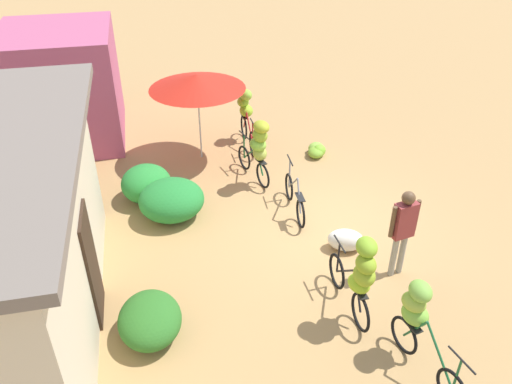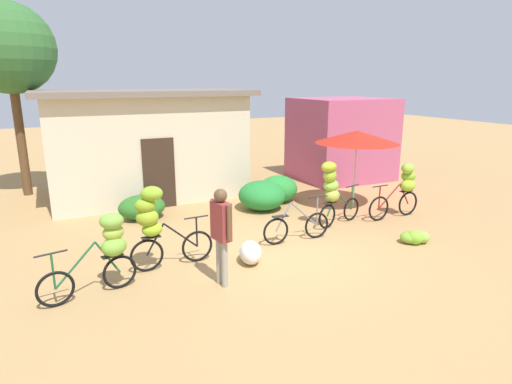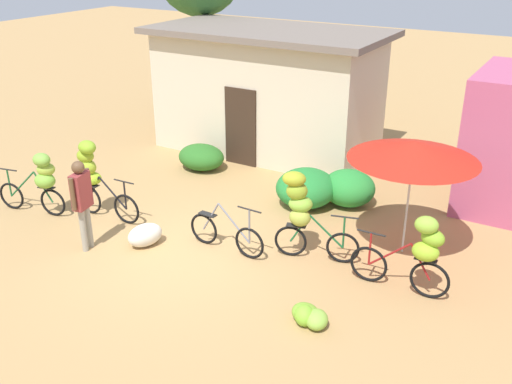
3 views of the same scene
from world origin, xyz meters
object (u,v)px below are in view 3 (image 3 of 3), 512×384
object	(u,v)px
bicycle_leftmost	(41,178)
person_vendor	(82,196)
bicycle_rightmost	(419,249)
banana_pile_on_ground	(309,316)
bicycle_near_pile	(92,172)
building_low	(268,90)
produce_sack	(145,235)
market_umbrella	(414,150)
bicycle_center_loaded	(226,234)
bicycle_by_shop	(302,208)

from	to	relation	value
bicycle_leftmost	person_vendor	size ratio (longest dim) A/B	0.92
bicycle_rightmost	banana_pile_on_ground	world-z (taller)	bicycle_rightmost
bicycle_leftmost	person_vendor	xyz separation A→B (m)	(1.85, -0.60, 0.26)
bicycle_leftmost	bicycle_near_pile	xyz separation A→B (m)	(0.95, 0.55, 0.15)
building_low	produce_sack	xyz separation A→B (m)	(0.70, -6.00, -1.44)
market_umbrella	bicycle_center_loaded	xyz separation A→B (m)	(-2.89, -1.65, -1.68)
building_low	bicycle_leftmost	size ratio (longest dim) A/B	3.77
building_low	bicycle_rightmost	size ratio (longest dim) A/B	3.66
building_low	bicycle_rightmost	world-z (taller)	building_low
produce_sack	bicycle_leftmost	bearing A→B (deg)	-179.01
bicycle_near_pile	produce_sack	size ratio (longest dim) A/B	2.39
market_umbrella	bicycle_by_shop	bearing A→B (deg)	-144.24
market_umbrella	produce_sack	distance (m)	5.22
bicycle_rightmost	person_vendor	distance (m)	6.03
bicycle_rightmost	banana_pile_on_ground	xyz separation A→B (m)	(-1.15, -1.62, -0.71)
bicycle_leftmost	bicycle_by_shop	xyz separation A→B (m)	(5.46, 1.18, 0.16)
bicycle_by_shop	person_vendor	world-z (taller)	person_vendor
bicycle_leftmost	bicycle_near_pile	bearing A→B (deg)	30.07
bicycle_center_loaded	bicycle_rightmost	xyz separation A→B (m)	(3.48, 0.35, 0.50)
bicycle_leftmost	market_umbrella	bearing A→B (deg)	18.21
bicycle_near_pile	banana_pile_on_ground	world-z (taller)	bicycle_near_pile
bicycle_near_pile	person_vendor	size ratio (longest dim) A/B	0.94
bicycle_leftmost	produce_sack	size ratio (longest dim) A/B	2.35
bicycle_rightmost	person_vendor	bearing A→B (deg)	-164.32
bicycle_by_shop	bicycle_leftmost	bearing A→B (deg)	-167.82
banana_pile_on_ground	produce_sack	distance (m)	3.84
bicycle_near_pile	produce_sack	distance (m)	1.98
building_low	bicycle_by_shop	size ratio (longest dim) A/B	3.71
building_low	bicycle_by_shop	distance (m)	6.00
bicycle_rightmost	bicycle_by_shop	bearing A→B (deg)	175.91
bicycle_leftmost	bicycle_center_loaded	bearing A→B (deg)	9.15
market_umbrella	bicycle_near_pile	size ratio (longest dim) A/B	1.39
bicycle_center_loaded	banana_pile_on_ground	size ratio (longest dim) A/B	2.21
building_low	market_umbrella	bearing A→B (deg)	-36.50
bicycle_leftmost	banana_pile_on_ground	distance (m)	6.55
market_umbrella	banana_pile_on_ground	xyz separation A→B (m)	(-0.56, -2.91, -1.89)
bicycle_by_shop	bicycle_center_loaded	bearing A→B (deg)	-158.66
bicycle_near_pile	bicycle_center_loaded	size ratio (longest dim) A/B	1.00
building_low	market_umbrella	xyz separation A→B (m)	(5.04, -3.73, 0.37)
bicycle_rightmost	banana_pile_on_ground	bearing A→B (deg)	-125.50
bicycle_rightmost	produce_sack	distance (m)	5.07
market_umbrella	bicycle_near_pile	bearing A→B (deg)	-163.82
banana_pile_on_ground	produce_sack	world-z (taller)	produce_sack
building_low	bicycle_by_shop	xyz separation A→B (m)	(3.45, -4.87, -0.66)
market_umbrella	bicycle_rightmost	distance (m)	1.85
person_vendor	produce_sack	bearing A→B (deg)	37.12
bicycle_center_loaded	bicycle_by_shop	bearing A→B (deg)	21.34
bicycle_leftmost	banana_pile_on_ground	xyz separation A→B (m)	(6.49, -0.60, -0.70)
bicycle_rightmost	market_umbrella	bearing A→B (deg)	114.79
banana_pile_on_ground	bicycle_rightmost	bearing A→B (deg)	54.50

